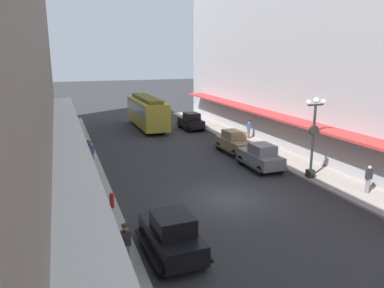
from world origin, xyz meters
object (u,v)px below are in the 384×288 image
(lamp_post_with_clock, at_px, (313,134))
(pedestrian_0, at_px, (368,179))
(fire_hydrant, at_px, (112,200))
(pedestrian_5, at_px, (88,151))
(pedestrian_4, at_px, (92,153))
(pedestrian_2, at_px, (126,245))
(parked_car_0, at_px, (171,233))
(pedestrian_1, at_px, (249,129))
(streetcar, at_px, (147,111))
(pedestrian_3, at_px, (100,236))
(parked_car_3, at_px, (235,142))
(parked_car_2, at_px, (261,156))
(parked_car_1, at_px, (191,121))

(lamp_post_with_clock, height_order, pedestrian_0, lamp_post_with_clock)
(fire_hydrant, height_order, pedestrian_5, pedestrian_5)
(pedestrian_0, xyz_separation_m, pedestrian_4, (-14.27, 11.19, 0.02))
(pedestrian_0, relative_size, pedestrian_2, 0.98)
(lamp_post_with_clock, bearing_deg, pedestrian_2, -154.80)
(parked_car_0, height_order, pedestrian_1, parked_car_0)
(pedestrian_1, height_order, pedestrian_2, same)
(parked_car_0, relative_size, pedestrian_0, 2.62)
(streetcar, xyz_separation_m, pedestrian_3, (-7.89, -25.36, -0.89))
(parked_car_3, bearing_deg, pedestrian_2, -129.65)
(pedestrian_3, distance_m, pedestrian_5, 13.42)
(parked_car_3, height_order, fire_hydrant, parked_car_3)
(pedestrian_0, bearing_deg, lamp_post_with_clock, 110.57)
(fire_hydrant, distance_m, pedestrian_4, 8.28)
(parked_car_3, bearing_deg, pedestrian_4, 179.29)
(pedestrian_5, bearing_deg, lamp_post_with_clock, -32.32)
(pedestrian_0, height_order, pedestrian_5, pedestrian_5)
(streetcar, relative_size, pedestrian_4, 5.75)
(parked_car_3, xyz_separation_m, pedestrian_0, (2.91, -11.05, 0.05))
(parked_car_2, bearing_deg, pedestrian_4, 157.30)
(pedestrian_1, bearing_deg, parked_car_1, 118.15)
(pedestrian_3, bearing_deg, parked_car_1, 62.20)
(lamp_post_with_clock, distance_m, pedestrian_5, 15.70)
(pedestrian_0, bearing_deg, pedestrian_1, 88.23)
(parked_car_1, relative_size, pedestrian_4, 2.57)
(pedestrian_2, bearing_deg, parked_car_0, 12.49)
(fire_hydrant, height_order, pedestrian_1, pedestrian_1)
(parked_car_2, xyz_separation_m, pedestrian_4, (-11.10, 4.64, 0.07))
(parked_car_3, relative_size, pedestrian_2, 2.58)
(pedestrian_0, xyz_separation_m, pedestrian_3, (-15.13, -1.63, 0.02))
(lamp_post_with_clock, xyz_separation_m, pedestrian_5, (-13.16, 8.33, -1.97))
(streetcar, height_order, pedestrian_2, streetcar)
(lamp_post_with_clock, bearing_deg, fire_hydrant, -177.68)
(parked_car_0, height_order, parked_car_2, same)
(parked_car_1, relative_size, pedestrian_1, 2.57)
(pedestrian_4, bearing_deg, parked_car_2, -22.70)
(pedestrian_0, xyz_separation_m, pedestrian_5, (-14.45, 11.77, 0.02))
(streetcar, bearing_deg, parked_car_1, -29.12)
(fire_hydrant, distance_m, pedestrian_1, 18.81)
(parked_car_1, height_order, lamp_post_with_clock, lamp_post_with_clock)
(pedestrian_0, bearing_deg, parked_car_0, -169.68)
(parked_car_2, bearing_deg, streetcar, 103.34)
(parked_car_1, bearing_deg, streetcar, 150.88)
(streetcar, relative_size, pedestrian_5, 5.75)
(lamp_post_with_clock, height_order, fire_hydrant, lamp_post_with_clock)
(parked_car_0, bearing_deg, pedestrian_0, 10.32)
(parked_car_0, relative_size, streetcar, 0.45)
(pedestrian_1, bearing_deg, parked_car_3, -131.27)
(parked_car_1, bearing_deg, pedestrian_2, -115.14)
(streetcar, distance_m, pedestrian_5, 13.99)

